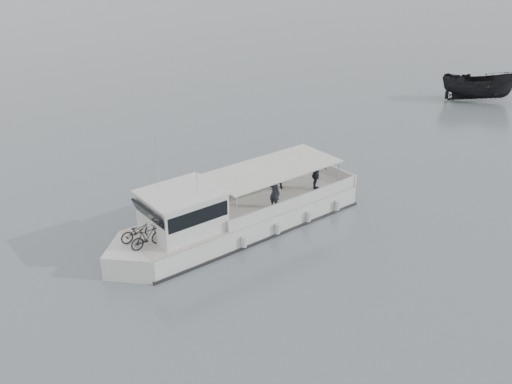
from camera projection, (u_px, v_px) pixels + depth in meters
ground at (191, 269)px, 22.48m from camera, size 1400.00×1400.00×0.00m
tour_boat at (227, 217)px, 24.62m from camera, size 12.49×3.49×5.21m
dark_motorboat at (479, 87)px, 43.22m from camera, size 5.66×5.36×2.19m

